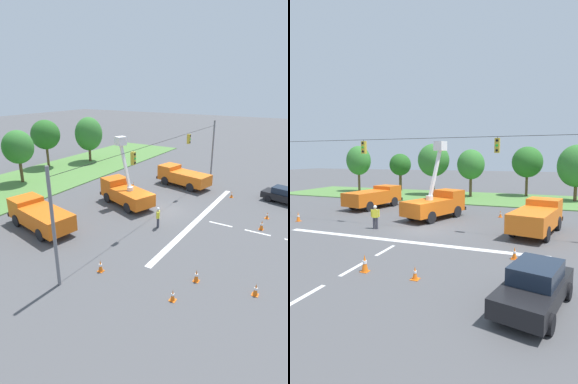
% 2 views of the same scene
% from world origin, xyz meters
% --- Properties ---
extents(ground_plane, '(200.00, 200.00, 0.00)m').
position_xyz_m(ground_plane, '(0.00, 0.00, 0.00)').
color(ground_plane, '#4C4C4F').
extents(grass_verge, '(56.00, 12.00, 0.10)m').
position_xyz_m(grass_verge, '(0.00, 18.00, 0.05)').
color(grass_verge, '#517F3D').
rests_on(grass_verge, ground).
extents(lane_markings, '(17.60, 15.25, 0.01)m').
position_xyz_m(lane_markings, '(0.00, -5.02, 0.00)').
color(lane_markings, silver).
rests_on(lane_markings, ground).
extents(signal_gantry, '(26.20, 0.33, 7.20)m').
position_xyz_m(signal_gantry, '(0.03, -0.00, 4.25)').
color(signal_gantry, slate).
rests_on(signal_gantry, ground).
extents(tree_far_west, '(3.79, 3.28, 7.01)m').
position_xyz_m(tree_far_west, '(-18.50, 18.60, 4.80)').
color(tree_far_west, brown).
rests_on(tree_far_west, ground).
extents(tree_west, '(3.38, 3.28, 5.86)m').
position_xyz_m(tree_west, '(-13.18, 21.98, 4.13)').
color(tree_west, brown).
rests_on(tree_west, ground).
extents(tree_centre, '(4.42, 3.76, 7.15)m').
position_xyz_m(tree_centre, '(-6.32, 18.60, 4.90)').
color(tree_centre, brown).
rests_on(tree_centre, ground).
extents(tree_east, '(3.63, 3.62, 6.33)m').
position_xyz_m(tree_east, '(-1.11, 18.78, 4.34)').
color(tree_east, brown).
rests_on(tree_east, ground).
extents(tree_far_east, '(4.04, 4.04, 6.72)m').
position_xyz_m(tree_far_east, '(5.81, 21.95, 4.65)').
color(tree_far_east, brown).
rests_on(tree_far_east, ground).
extents(tree_east_end, '(4.37, 3.93, 6.77)m').
position_xyz_m(tree_east_end, '(11.58, 19.05, 4.26)').
color(tree_east_end, brown).
rests_on(tree_east_end, ground).
extents(utility_truck_bucket_lift, '(4.29, 6.57, 6.63)m').
position_xyz_m(utility_truck_bucket_lift, '(-0.48, 4.01, 1.36)').
color(utility_truck_bucket_lift, orange).
rests_on(utility_truck_bucket_lift, ground).
extents(utility_truck_support_near, '(3.63, 6.71, 2.20)m').
position_xyz_m(utility_truck_support_near, '(7.87, 1.67, 1.16)').
color(utility_truck_support_near, orange).
rests_on(utility_truck_support_near, ground).
extents(utility_truck_support_far, '(3.65, 7.01, 2.18)m').
position_xyz_m(utility_truck_support_far, '(-8.49, 6.91, 1.19)').
color(utility_truck_support_far, orange).
rests_on(utility_truck_support_far, ground).
extents(sedan_black, '(2.73, 4.60, 1.56)m').
position_xyz_m(sedan_black, '(8.17, -9.37, 0.79)').
color(sedan_black, black).
rests_on(sedan_black, ground).
extents(road_worker, '(0.62, 0.36, 1.77)m').
position_xyz_m(road_worker, '(-3.30, -1.26, 1.00)').
color(road_worker, '#383842').
rests_on(road_worker, ground).
extents(traffic_cone_mid_left, '(0.36, 0.36, 0.80)m').
position_xyz_m(traffic_cone_mid_left, '(-10.70, -1.23, 0.40)').
color(traffic_cone_mid_left, orange).
rests_on(traffic_cone_mid_left, ground).
extents(traffic_cone_mid_right, '(0.36, 0.36, 0.65)m').
position_xyz_m(traffic_cone_mid_right, '(6.99, -4.44, 0.31)').
color(traffic_cone_mid_right, orange).
rests_on(traffic_cone_mid_right, ground).
extents(traffic_cone_near_bucket, '(0.36, 0.36, 0.60)m').
position_xyz_m(traffic_cone_near_bucket, '(3.27, -8.66, 0.28)').
color(traffic_cone_near_bucket, orange).
rests_on(traffic_cone_near_bucket, ground).
extents(traffic_cone_lane_edge_a, '(0.36, 0.36, 0.60)m').
position_xyz_m(traffic_cone_lane_edge_a, '(4.66, 6.46, 0.29)').
color(traffic_cone_lane_edge_a, orange).
rests_on(traffic_cone_lane_edge_a, ground).
extents(traffic_cone_far_left, '(0.36, 0.36, 0.82)m').
position_xyz_m(traffic_cone_far_left, '(0.74, -8.67, 0.41)').
color(traffic_cone_far_left, orange).
rests_on(traffic_cone_far_left, ground).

